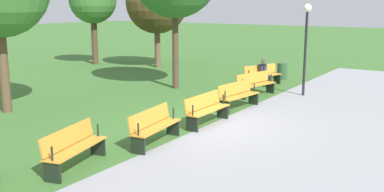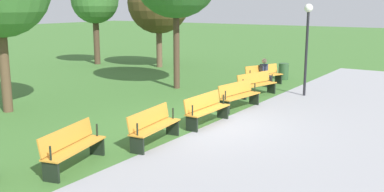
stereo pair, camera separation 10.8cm
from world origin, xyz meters
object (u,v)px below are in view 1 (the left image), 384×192
object	(u,v)px
tree_1	(157,3)
lamp_post	(306,31)
trash_bin	(282,71)
bench_5	(74,147)
tree_3	(93,0)
bench_1	(255,84)
bench_4	(154,126)
bench_2	(238,95)
person_seated	(264,71)
bench_3	(206,109)
bench_0	(262,75)

from	to	relation	value
tree_1	lamp_post	world-z (taller)	tree_1
lamp_post	trash_bin	distance (m)	4.32
bench_5	tree_3	distance (m)	17.63
bench_1	bench_4	distance (m)	6.96
bench_2	tree_1	size ratio (longest dim) A/B	0.36
tree_1	lamp_post	xyz separation A→B (m)	(3.25, 9.60, -1.08)
bench_4	bench_5	world-z (taller)	same
bench_5	trash_bin	xyz separation A→B (m)	(-13.44, -0.57, -0.09)
bench_2	person_seated	distance (m)	4.54
bench_1	bench_3	world-z (taller)	same
bench_5	bench_1	bearing A→B (deg)	165.78
lamp_post	trash_bin	world-z (taller)	lamp_post
bench_1	trash_bin	distance (m)	4.25
tree_3	tree_1	bearing A→B (deg)	104.42
bench_2	tree_3	bearing A→B (deg)	-107.40
bench_5	lamp_post	xyz separation A→B (m)	(-10.32, 1.55, 2.01)
bench_3	trash_bin	distance (m)	8.90
bench_3	lamp_post	bearing A→B (deg)	170.24
bench_1	bench_4	bearing A→B (deg)	17.74
bench_1	lamp_post	xyz separation A→B (m)	(-1.09, 1.55, 2.01)
bench_3	trash_bin	bearing A→B (deg)	-172.63
bench_1	bench_2	size ratio (longest dim) A/B	1.01
bench_2	lamp_post	world-z (taller)	lamp_post
bench_3	bench_5	xyz separation A→B (m)	(4.62, -0.57, 0.00)
bench_0	lamp_post	bearing A→B (deg)	84.72
bench_4	lamp_post	size ratio (longest dim) A/B	0.54
bench_4	tree_1	distance (m)	14.45
tree_3	bench_5	bearing A→B (deg)	43.48
person_seated	trash_bin	world-z (taller)	person_seated
bench_0	trash_bin	world-z (taller)	bench_0
bench_0	tree_1	distance (m)	8.24
bench_1	lamp_post	world-z (taller)	lamp_post
bench_0	trash_bin	size ratio (longest dim) A/B	2.49
bench_5	trash_bin	world-z (taller)	bench_5
bench_3	person_seated	distance (m)	6.85
person_seated	tree_3	bearing A→B (deg)	-74.76
bench_2	bench_3	distance (m)	2.33
tree_1	trash_bin	size ratio (longest dim) A/B	6.89
tree_3	bench_0	bearing A→B (deg)	84.29
bench_5	lamp_post	size ratio (longest dim) A/B	0.55
bench_0	bench_2	distance (m)	4.65
bench_0	bench_2	xyz separation A→B (m)	(4.51, 1.13, 0.00)
lamp_post	bench_3	bearing A→B (deg)	-9.76
trash_bin	lamp_post	bearing A→B (deg)	34.24
bench_5	trash_bin	bearing A→B (deg)	168.21
bench_1	bench_2	bearing A→B (deg)	24.80
bench_3	lamp_post	distance (m)	6.13
bench_1	trash_bin	bearing A→B (deg)	-158.07
bench_0	bench_2	size ratio (longest dim) A/B	1.00
person_seated	bench_3	bearing A→B (deg)	31.05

